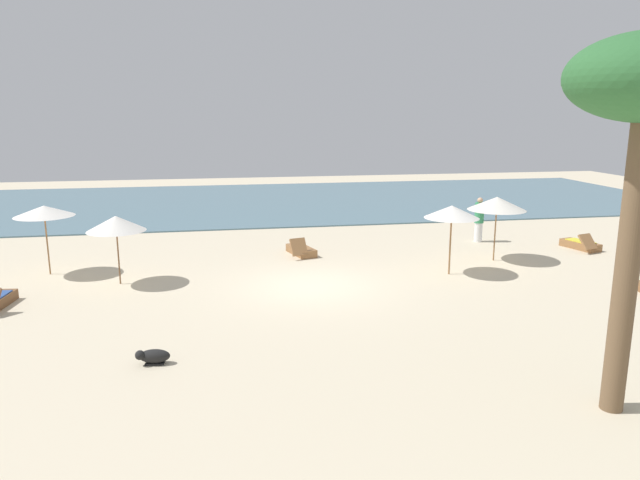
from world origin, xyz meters
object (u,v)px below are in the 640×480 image
umbrella_2 (116,224)px  lounger_1 (581,245)px  umbrella_3 (452,212)px  person_0 (479,220)px  umbrella_0 (497,204)px  lounger_0 (301,250)px  dog (153,356)px  umbrella_1 (44,211)px

umbrella_2 → lounger_1: umbrella_2 is taller
umbrella_3 → person_0: bearing=55.1°
umbrella_3 → lounger_1: (6.32, 2.42, -1.86)m
umbrella_0 → umbrella_2: bearing=-177.1°
umbrella_0 → lounger_1: umbrella_0 is taller
umbrella_0 → lounger_1: (4.08, 1.02, -1.85)m
umbrella_3 → lounger_0: size_ratio=1.29×
umbrella_2 → dog: (1.54, -6.17, -1.70)m
lounger_0 → person_0: person_0 is taller
lounger_0 → person_0: bearing=7.3°
lounger_0 → dog: lounger_0 is taller
lounger_1 → umbrella_2: bearing=-174.3°
umbrella_3 → lounger_0: 5.81m
umbrella_1 → lounger_0: size_ratio=1.29×
lounger_0 → dog: (-4.42, -8.83, 0.00)m
umbrella_0 → lounger_1: 4.60m
lounger_0 → person_0: (7.35, 0.94, 0.73)m
umbrella_0 → umbrella_3: size_ratio=1.01×
umbrella_0 → umbrella_2: umbrella_0 is taller
lounger_0 → umbrella_0: bearing=-17.1°
umbrella_3 → lounger_1: size_ratio=1.26×
umbrella_0 → person_0: 3.26m
person_0 → umbrella_0: bearing=-105.1°
dog → person_0: bearing=39.7°
umbrella_1 → lounger_1: 19.08m
umbrella_1 → dog: (3.93, -7.70, -1.89)m
umbrella_1 → dog: bearing=-63.0°
umbrella_1 → umbrella_3: bearing=-10.2°
umbrella_1 → person_0: bearing=7.5°
umbrella_3 → lounger_1: umbrella_3 is taller
umbrella_1 → lounger_1: bearing=0.4°
umbrella_1 → umbrella_0: bearing=-3.4°
umbrella_3 → person_0: size_ratio=1.25×
dog → umbrella_2: bearing=104.0°
umbrella_1 → lounger_0: 8.63m
umbrella_1 → umbrella_2: umbrella_1 is taller
dog → umbrella_3: bearing=31.8°
umbrella_2 → person_0: bearing=15.1°
lounger_1 → dog: bearing=-152.5°
lounger_0 → lounger_1: (10.64, -1.00, 0.00)m
umbrella_1 → person_0: (15.70, 2.07, -1.16)m
umbrella_1 → dog: size_ratio=3.10×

